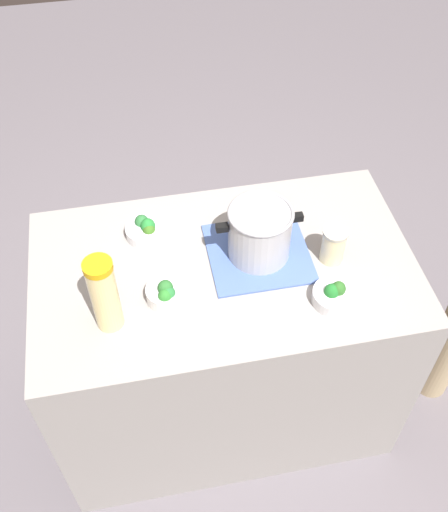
% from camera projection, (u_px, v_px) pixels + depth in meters
% --- Properties ---
extents(ground_plane, '(8.00, 8.00, 0.00)m').
position_uv_depth(ground_plane, '(224.00, 399.00, 2.68)').
color(ground_plane, slate).
extents(counter_slab, '(1.28, 0.75, 0.92)m').
position_uv_depth(counter_slab, '(224.00, 342.00, 2.34)').
color(counter_slab, gray).
rests_on(counter_slab, ground_plane).
extents(dish_cloth, '(0.34, 0.32, 0.01)m').
position_uv_depth(dish_cloth, '(258.00, 253.00, 2.03)').
color(dish_cloth, '#4B66A9').
rests_on(dish_cloth, counter_slab).
extents(cooking_pot, '(0.28, 0.21, 0.19)m').
position_uv_depth(cooking_pot, '(260.00, 232.00, 1.95)').
color(cooking_pot, '#B7B7BC').
rests_on(cooking_pot, dish_cloth).
extents(lemonade_pitcher, '(0.09, 0.09, 0.28)m').
position_uv_depth(lemonade_pitcher, '(104.00, 294.00, 1.74)').
color(lemonade_pitcher, '#F7DF91').
rests_on(lemonade_pitcher, counter_slab).
extents(mason_jar, '(0.08, 0.08, 0.13)m').
position_uv_depth(mason_jar, '(333.00, 245.00, 1.97)').
color(mason_jar, beige).
rests_on(mason_jar, counter_slab).
extents(broccoli_bowl_front, '(0.14, 0.14, 0.08)m').
position_uv_depth(broccoli_bowl_front, '(146.00, 229.00, 2.07)').
color(broccoli_bowl_front, silver).
rests_on(broccoli_bowl_front, counter_slab).
extents(broccoli_bowl_center, '(0.14, 0.14, 0.08)m').
position_uv_depth(broccoli_bowl_center, '(334.00, 295.00, 1.88)').
color(broccoli_bowl_center, silver).
rests_on(broccoli_bowl_center, counter_slab).
extents(broccoli_bowl_back, '(0.13, 0.13, 0.08)m').
position_uv_depth(broccoli_bowl_back, '(166.00, 293.00, 1.88)').
color(broccoli_bowl_back, silver).
rests_on(broccoli_bowl_back, counter_slab).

